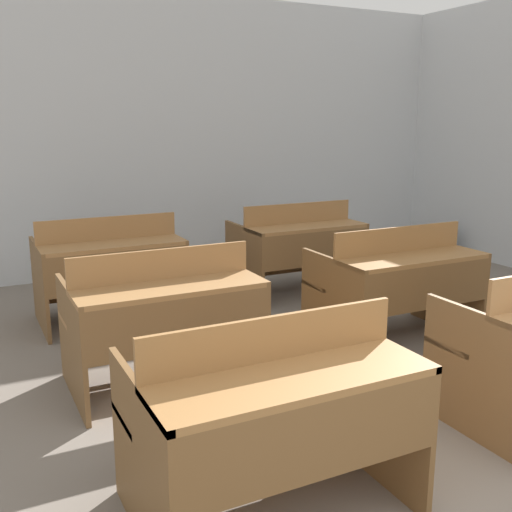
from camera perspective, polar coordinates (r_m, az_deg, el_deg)
name	(u,v)px	position (r m, az deg, el deg)	size (l,w,h in m)	color
wall_back	(141,136)	(6.36, -10.89, 11.20)	(7.31, 0.06, 2.84)	silver
bench_front_left	(273,412)	(2.45, 1.62, -14.59)	(1.09, 0.76, 0.84)	brown
bench_second_left	(163,315)	(3.61, -8.81, -5.53)	(1.09, 0.76, 0.84)	brown
bench_second_right	(397,282)	(4.40, 13.26, -2.38)	(1.09, 0.76, 0.84)	brown
bench_third_left	(110,266)	(4.86, -13.75, -0.98)	(1.09, 0.76, 0.84)	brown
bench_third_right	(298,246)	(5.50, 3.99, 0.94)	(1.09, 0.76, 0.84)	brown
wastepaper_bin	(445,241)	(7.42, 17.58, 1.33)	(0.22, 0.22, 0.35)	#474C51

